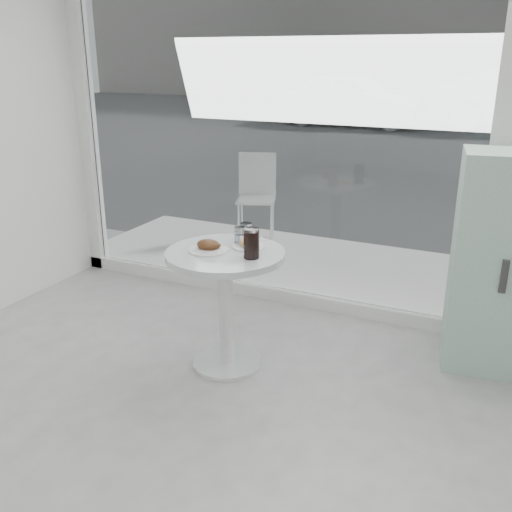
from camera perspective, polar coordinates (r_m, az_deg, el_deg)
The scene contains 12 objects.
storefront at distance 4.06m, azimuth 11.96°, elevation 16.68°, with size 5.00×0.14×3.00m.
main_table at distance 3.49m, azimuth -3.05°, elevation -2.94°, with size 0.72×0.72×0.77m.
patio_deck at distance 5.19m, azimuth 12.02°, elevation -1.92°, with size 5.60×1.60×0.05m, color white.
street at distance 17.07m, azimuth 22.18°, elevation 11.75°, with size 40.00×24.00×0.00m, color #323232.
mint_cabinet at distance 3.77m, azimuth 23.73°, elevation -0.78°, with size 0.69×0.51×1.36m.
patio_chair at distance 5.88m, azimuth 0.10°, elevation 6.47°, with size 0.50×0.50×0.89m.
car_white at distance 16.60m, azimuth 9.56°, elevation 15.21°, with size 1.70×4.23×1.44m, color white.
plate_fritter at distance 3.42m, azimuth -4.73°, elevation 0.93°, with size 0.24×0.24×0.07m.
plate_donut at distance 3.47m, azimuth -0.78°, elevation 1.17°, with size 0.19×0.19×0.05m.
water_tumbler_a at distance 3.58m, azimuth -1.01°, elevation 2.28°, with size 0.07×0.07×0.12m.
water_tumbler_b at distance 3.53m, azimuth -1.62°, elevation 1.97°, with size 0.07×0.07×0.11m.
cola_glass at distance 3.27m, azimuth -0.47°, elevation 1.22°, with size 0.09×0.09×0.18m.
Camera 1 is at (1.05, -0.93, 1.88)m, focal length 40.00 mm.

